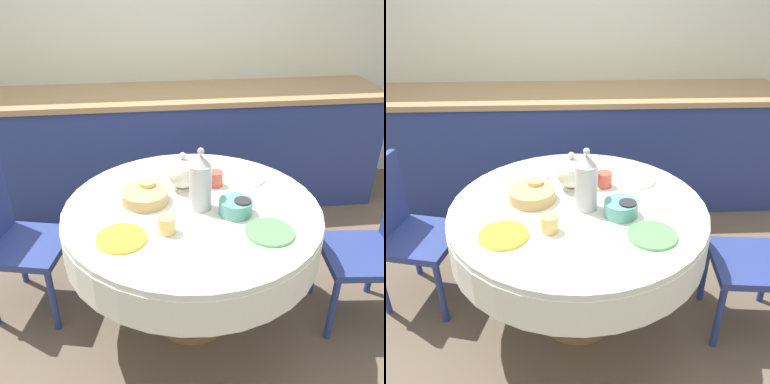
% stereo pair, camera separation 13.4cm
% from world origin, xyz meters
% --- Properties ---
extents(ground_plane, '(12.00, 12.00, 0.00)m').
position_xyz_m(ground_plane, '(0.00, 0.00, 0.00)').
color(ground_plane, brown).
extents(wall_back, '(7.00, 0.05, 2.60)m').
position_xyz_m(wall_back, '(0.00, 1.70, 1.30)').
color(wall_back, beige).
rests_on(wall_back, ground_plane).
extents(kitchen_counter, '(3.24, 0.64, 0.91)m').
position_xyz_m(kitchen_counter, '(0.00, 1.37, 0.46)').
color(kitchen_counter, navy).
rests_on(kitchen_counter, ground_plane).
extents(dining_table, '(1.27, 1.27, 0.73)m').
position_xyz_m(dining_table, '(0.00, 0.00, 0.60)').
color(dining_table, olive).
rests_on(dining_table, ground_plane).
extents(chair_left, '(0.44, 0.44, 0.87)m').
position_xyz_m(chair_left, '(0.97, -0.09, 0.48)').
color(chair_left, navy).
rests_on(chair_left, ground_plane).
extents(chair_right, '(0.48, 0.48, 0.87)m').
position_xyz_m(chair_right, '(-0.95, 0.22, 0.48)').
color(chair_right, navy).
rests_on(chair_right, ground_plane).
extents(plate_near_left, '(0.22, 0.22, 0.01)m').
position_xyz_m(plate_near_left, '(-0.34, -0.24, 0.73)').
color(plate_near_left, yellow).
rests_on(plate_near_left, dining_table).
extents(cup_near_left, '(0.08, 0.08, 0.08)m').
position_xyz_m(cup_near_left, '(-0.14, -0.21, 0.77)').
color(cup_near_left, '#DBB766').
rests_on(cup_near_left, dining_table).
extents(plate_near_right, '(0.22, 0.22, 0.01)m').
position_xyz_m(plate_near_right, '(0.31, -0.27, 0.73)').
color(plate_near_right, '#5BA85B').
rests_on(plate_near_right, dining_table).
extents(cup_near_right, '(0.08, 0.08, 0.08)m').
position_xyz_m(cup_near_right, '(0.23, -0.11, 0.77)').
color(cup_near_right, '#28282D').
rests_on(cup_near_right, dining_table).
extents(plate_far_left, '(0.22, 0.22, 0.01)m').
position_xyz_m(plate_far_left, '(-0.26, 0.32, 0.73)').
color(plate_far_left, white).
rests_on(plate_far_left, dining_table).
extents(cup_far_left, '(0.08, 0.08, 0.08)m').
position_xyz_m(cup_far_left, '(-0.21, 0.13, 0.77)').
color(cup_far_left, '#DBB766').
rests_on(cup_far_left, dining_table).
extents(plate_far_right, '(0.22, 0.22, 0.01)m').
position_xyz_m(plate_far_right, '(0.32, 0.26, 0.73)').
color(plate_far_right, white).
rests_on(plate_far_right, dining_table).
extents(cup_far_right, '(0.08, 0.08, 0.08)m').
position_xyz_m(cup_far_right, '(0.15, 0.20, 0.77)').
color(cup_far_right, '#CC4C3D').
rests_on(cup_far_right, dining_table).
extents(coffee_carafe, '(0.11, 0.11, 0.32)m').
position_xyz_m(coffee_carafe, '(0.04, -0.02, 0.87)').
color(coffee_carafe, '#B2B2B7').
rests_on(coffee_carafe, dining_table).
extents(teapot, '(0.22, 0.16, 0.21)m').
position_xyz_m(teapot, '(-0.02, 0.18, 0.82)').
color(teapot, silver).
rests_on(teapot, dining_table).
extents(bread_basket, '(0.23, 0.23, 0.06)m').
position_xyz_m(bread_basket, '(-0.23, 0.07, 0.76)').
color(bread_basket, tan).
rests_on(bread_basket, dining_table).
extents(fruit_bowl, '(0.16, 0.16, 0.07)m').
position_xyz_m(fruit_bowl, '(0.20, -0.09, 0.76)').
color(fruit_bowl, '#569993').
rests_on(fruit_bowl, dining_table).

